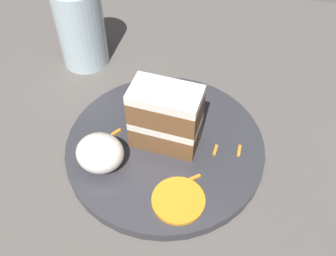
{
  "coord_description": "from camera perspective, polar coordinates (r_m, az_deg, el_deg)",
  "views": [
    {
      "loc": [
        -0.07,
        0.32,
        0.47
      ],
      "look_at": [
        -0.0,
        -0.02,
        0.07
      ],
      "focal_mm": 42.0,
      "sensor_mm": 36.0,
      "label": 1
    }
  ],
  "objects": [
    {
      "name": "carrot_shreds_scatter",
      "position": [
        0.54,
        3.6,
        -3.77
      ],
      "size": [
        0.19,
        0.08,
        0.0
      ],
      "color": "orange",
      "rests_on": "plate"
    },
    {
      "name": "cake_slice",
      "position": [
        0.52,
        0.02,
        1.47
      ],
      "size": [
        0.1,
        0.06,
        0.1
      ],
      "rotation": [
        0.0,
        0.0,
        4.6
      ],
      "color": "brown",
      "rests_on": "plate"
    },
    {
      "name": "cream_dollop",
      "position": [
        0.52,
        -9.84,
        -3.59
      ],
      "size": [
        0.06,
        0.06,
        0.05
      ],
      "primitive_type": "ellipsoid",
      "color": "white",
      "rests_on": "plate"
    },
    {
      "name": "drinking_glass",
      "position": [
        0.69,
        -12.43,
        13.47
      ],
      "size": [
        0.08,
        0.08,
        0.14
      ],
      "color": "silver",
      "rests_on": "dining_table"
    },
    {
      "name": "dining_table",
      "position": [
        0.56,
        -0.82,
        -5.42
      ],
      "size": [
        0.98,
        0.94,
        0.02
      ],
      "primitive_type": "cube",
      "color": "#56514C",
      "rests_on": "ground"
    },
    {
      "name": "plate",
      "position": [
        0.56,
        -0.0,
        -2.8
      ],
      "size": [
        0.28,
        0.28,
        0.02
      ],
      "primitive_type": "cylinder",
      "color": "#333338",
      "rests_on": "dining_table"
    },
    {
      "name": "orange_garnish",
      "position": [
        0.5,
        1.52,
        -10.43
      ],
      "size": [
        0.07,
        0.07,
        0.0
      ],
      "primitive_type": "cylinder",
      "color": "orange",
      "rests_on": "plate"
    },
    {
      "name": "ground_plane",
      "position": [
        0.57,
        -0.81,
        -6.06
      ],
      "size": [
        6.0,
        6.0,
        0.0
      ],
      "primitive_type": "plane",
      "color": "#4C4742",
      "rests_on": "ground"
    }
  ]
}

